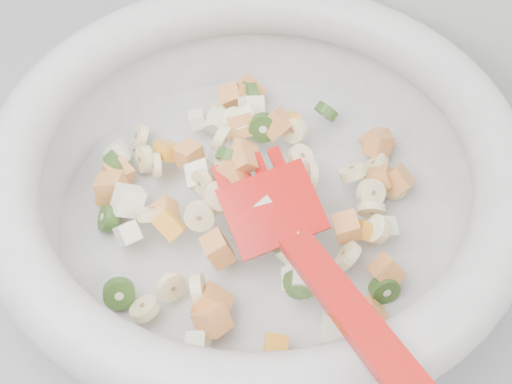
% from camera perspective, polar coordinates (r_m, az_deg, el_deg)
% --- Properties ---
extents(mixing_bowl, '(0.45, 0.44, 0.17)m').
position_cam_1_polar(mixing_bowl, '(0.58, 0.01, 0.96)').
color(mixing_bowl, silver).
rests_on(mixing_bowl, counter).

